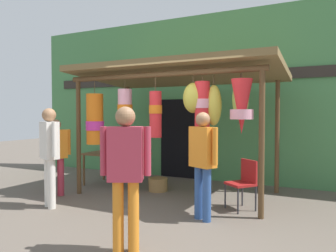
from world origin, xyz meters
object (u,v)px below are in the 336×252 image
Objects in this scene: folding_chair at (244,180)px; customer_foreground at (203,157)px; shopper_by_bananas at (126,166)px; passerby_at_right at (49,149)px; wicker_basket_by_table at (158,184)px; display_table at (117,156)px; flower_heap_on_table at (115,150)px; vendor_in_orange at (56,151)px.

customer_foreground is at bearing -117.63° from folding_chair.
shopper_by_bananas is 0.99× the size of passerby_at_right.
folding_chair is at bearing 62.37° from customer_foreground.
shopper_by_bananas is 2.39m from passerby_at_right.
wicker_basket_by_table is 0.23× the size of passerby_at_right.
folding_chair reaches higher than display_table.
display_table is 1.66× the size of folding_chair.
customer_foreground is 0.96× the size of passerby_at_right.
customer_foreground is 1.53m from shopper_by_bananas.
flower_heap_on_table is 3.60m from shopper_by_bananas.
wicker_basket_by_table is at bearing -4.97° from display_table.
vendor_in_orange is at bearing -109.69° from display_table.
folding_chair is 0.51× the size of customer_foreground.
shopper_by_bananas is at bearing -105.85° from customer_foreground.
display_table is at bearing 89.64° from passerby_at_right.
passerby_at_right is at bearing -168.73° from customer_foreground.
flower_heap_on_table is 0.39× the size of shopper_by_bananas.
flower_heap_on_table reaches higher than display_table.
passerby_at_right is (-3.06, -1.36, 0.52)m from folding_chair.
vendor_in_orange is at bearing 149.54° from shopper_by_bananas.
display_table is 0.81× the size of passerby_at_right.
vendor_in_orange reaches higher than display_table.
shopper_by_bananas reaches higher than wicker_basket_by_table.
wicker_basket_by_table is 2.18m from vendor_in_orange.
display_table is 0.82× the size of shopper_by_bananas.
wicker_basket_by_table is at bearing 164.96° from folding_chair.
folding_chair is 1.06m from customer_foreground.
passerby_at_right is (0.47, -0.62, 0.14)m from vendor_in_orange.
flower_heap_on_table is 2.95m from customer_foreground.
shopper_by_bananas reaches higher than vendor_in_orange.
customer_foreground reaches higher than display_table.
shopper_by_bananas is (2.18, -2.86, 0.19)m from flower_heap_on_table.
folding_chair is 3.63m from vendor_in_orange.
shopper_by_bananas reaches higher than flower_heap_on_table.
flower_heap_on_table is 1.38m from vendor_in_orange.
display_table is at bearing 70.31° from vendor_in_orange.
vendor_in_orange is 0.92× the size of customer_foreground.
vendor_in_orange is 0.89× the size of shopper_by_bananas.
shopper_by_bananas is (2.67, -1.57, 0.12)m from vendor_in_orange.
passerby_at_right is at bearing -90.48° from flower_heap_on_table.
display_table is 3.00m from customer_foreground.
passerby_at_right is at bearing -155.95° from folding_chair.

